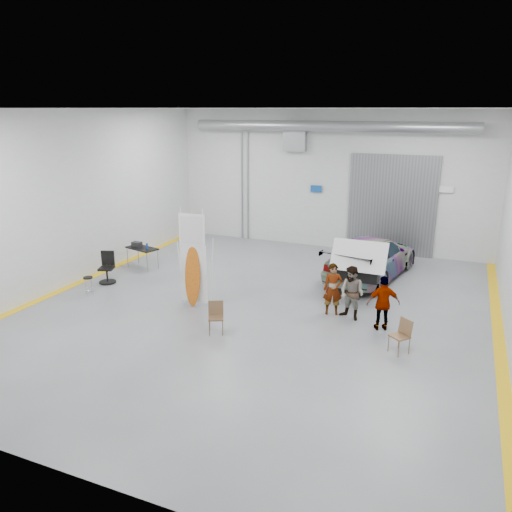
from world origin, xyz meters
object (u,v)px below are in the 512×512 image
at_px(person_c, 383,303).
at_px(surfboard_display, 192,267).
at_px(person_a, 333,289).
at_px(person_b, 352,293).
at_px(shop_stool, 89,286).
at_px(work_table, 141,248).
at_px(office_chair, 108,269).
at_px(folding_chair_near, 216,324).
at_px(sedan_car, 371,257).
at_px(folding_chair_far, 399,343).

height_order(person_c, surfboard_display, surfboard_display).
distance_m(person_a, person_b, 0.62).
bearing_deg(shop_stool, person_c, 6.30).
distance_m(work_table, office_chair, 1.97).
relative_size(person_a, folding_chair_near, 1.81).
distance_m(person_c, folding_chair_near, 4.69).
xyz_separation_m(sedan_car, person_b, (0.19, -4.12, 0.05)).
distance_m(sedan_car, work_table, 8.80).
bearing_deg(surfboard_display, person_c, 1.04).
distance_m(sedan_car, office_chair, 9.55).
bearing_deg(folding_chair_far, person_c, 154.83).
height_order(person_b, folding_chair_far, person_b).
distance_m(sedan_car, shop_stool, 10.01).
xyz_separation_m(sedan_car, surfboard_display, (-4.64, -5.00, 0.51)).
relative_size(sedan_car, folding_chair_far, 5.92).
height_order(work_table, office_chair, office_chair).
bearing_deg(shop_stool, office_chair, 99.66).
bearing_deg(office_chair, work_table, 68.52).
distance_m(person_a, surfboard_display, 4.37).
relative_size(sedan_car, person_c, 3.31).
height_order(person_b, folding_chair_near, person_b).
height_order(person_a, person_b, person_b).
height_order(folding_chair_far, shop_stool, folding_chair_far).
bearing_deg(person_a, person_b, -29.44).
xyz_separation_m(surfboard_display, office_chair, (-3.89, 0.71, -0.78)).
distance_m(sedan_car, folding_chair_far, 6.06).
bearing_deg(office_chair, person_b, -19.18).
bearing_deg(office_chair, person_a, -18.05).
relative_size(person_c, folding_chair_near, 1.80).
height_order(person_a, shop_stool, person_a).
bearing_deg(work_table, shop_stool, -86.87).
distance_m(shop_stool, office_chair, 1.31).
height_order(person_b, office_chair, person_b).
distance_m(person_b, person_c, 1.05).
relative_size(surfboard_display, folding_chair_far, 3.54).
height_order(person_a, surfboard_display, surfboard_display).
relative_size(surfboard_display, office_chair, 2.81).
height_order(person_c, office_chair, person_c).
distance_m(person_c, folding_chair_far, 1.49).
relative_size(person_a, folding_chair_far, 1.80).
bearing_deg(folding_chair_near, work_table, 115.80).
distance_m(person_a, work_table, 8.23).
height_order(sedan_car, folding_chair_far, sedan_car).
bearing_deg(work_table, folding_chair_far, -18.43).
xyz_separation_m(person_c, shop_stool, (-9.47, -1.05, -0.48)).
bearing_deg(person_a, folding_chair_near, -151.39).
bearing_deg(folding_chair_near, sedan_car, 38.38).
bearing_deg(person_a, work_table, 152.96).
bearing_deg(person_b, folding_chair_far, -23.89).
xyz_separation_m(person_c, work_table, (-9.64, 2.18, 0.02)).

